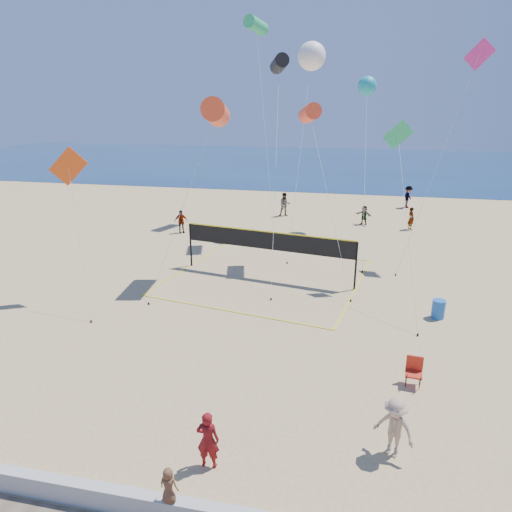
% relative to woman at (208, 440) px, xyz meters
% --- Properties ---
extents(ground, '(120.00, 120.00, 0.00)m').
position_rel_woman_xyz_m(ground, '(0.50, 1.27, -0.81)').
color(ground, tan).
rests_on(ground, ground).
extents(ocean, '(140.00, 50.00, 0.03)m').
position_rel_woman_xyz_m(ocean, '(0.50, 63.27, -0.79)').
color(ocean, navy).
rests_on(ocean, ground).
extents(woman, '(0.61, 0.42, 1.62)m').
position_rel_woman_xyz_m(woman, '(0.00, 0.00, 0.00)').
color(woman, maroon).
rests_on(woman, ground).
extents(toddler, '(0.44, 0.31, 0.87)m').
position_rel_woman_xyz_m(toddler, '(-0.32, -1.77, 0.22)').
color(toddler, brown).
rests_on(toddler, seawall).
extents(bystander_b, '(1.27, 1.09, 1.70)m').
position_rel_woman_xyz_m(bystander_b, '(4.65, 1.39, 0.04)').
color(bystander_b, tan).
rests_on(bystander_b, ground).
extents(far_person_0, '(1.04, 0.88, 1.67)m').
position_rel_woman_xyz_m(far_person_0, '(-8.66, 20.93, 0.03)').
color(far_person_0, gray).
rests_on(far_person_0, ground).
extents(far_person_1, '(1.39, 1.04, 1.46)m').
position_rel_woman_xyz_m(far_person_1, '(4.23, 26.11, -0.08)').
color(far_person_1, gray).
rests_on(far_person_1, ground).
extents(far_person_2, '(0.62, 0.72, 1.68)m').
position_rel_woman_xyz_m(far_person_2, '(7.58, 25.26, 0.03)').
color(far_person_2, gray).
rests_on(far_person_2, ground).
extents(far_person_3, '(1.10, 0.96, 1.94)m').
position_rel_woman_xyz_m(far_person_3, '(-2.13, 27.56, 0.16)').
color(far_person_3, gray).
rests_on(far_person_3, ground).
extents(far_person_4, '(1.18, 1.44, 1.94)m').
position_rel_woman_xyz_m(far_person_4, '(8.13, 32.94, 0.16)').
color(far_person_4, gray).
rests_on(far_person_4, ground).
extents(camp_chair, '(0.59, 0.71, 1.11)m').
position_rel_woman_xyz_m(camp_chair, '(5.56, 4.85, -0.25)').
color(camp_chair, red).
rests_on(camp_chair, ground).
extents(trash_barrel, '(0.70, 0.70, 0.83)m').
position_rel_woman_xyz_m(trash_barrel, '(7.19, 10.26, -0.40)').
color(trash_barrel, blue).
rests_on(trash_barrel, ground).
extents(volleyball_net, '(11.07, 10.95, 2.55)m').
position_rel_woman_xyz_m(volleyball_net, '(-0.99, 13.59, 0.95)').
color(volleyball_net, black).
rests_on(volleyball_net, ground).
extents(kite_0, '(3.06, 5.71, 9.21)m').
position_rel_woman_xyz_m(kite_0, '(-3.50, 13.16, 7.65)').
color(kite_0, '#FF4C25').
rests_on(kite_0, ground).
extents(kite_1, '(2.20, 11.31, 11.74)m').
position_rel_woman_xyz_m(kite_1, '(-1.66, 20.75, 10.35)').
color(kite_1, black).
rests_on(kite_1, ground).
extents(kite_2, '(3.54, 6.53, 8.95)m').
position_rel_woman_xyz_m(kite_2, '(0.70, 16.58, 7.56)').
color(kite_2, '#FF4B28').
rests_on(kite_2, ground).
extents(kite_3, '(2.82, 2.85, 7.12)m').
position_rel_woman_xyz_m(kite_3, '(-9.19, 9.23, 5.17)').
color(kite_3, '#EE4D14').
rests_on(kite_3, ground).
extents(kite_4, '(1.78, 5.81, 8.19)m').
position_rel_woman_xyz_m(kite_4, '(5.19, 13.61, 6.15)').
color(kite_4, '#2BB96B').
rests_on(kite_4, ground).
extents(kite_5, '(4.14, 4.02, 12.11)m').
position_rel_woman_xyz_m(kite_5, '(9.00, 18.49, 9.77)').
color(kite_5, '#D12C87').
rests_on(kite_5, ground).
extents(kite_6, '(2.42, 8.79, 12.71)m').
position_rel_woman_xyz_m(kite_6, '(0.03, 23.45, 10.98)').
color(kite_6, white).
rests_on(kite_6, ground).
extents(kite_7, '(1.65, 10.93, 10.66)m').
position_rel_woman_xyz_m(kite_7, '(3.74, 25.38, 9.20)').
color(kite_7, teal).
rests_on(kite_7, ground).
extents(kite_8, '(3.32, 7.12, 14.78)m').
position_rel_woman_xyz_m(kite_8, '(-4.31, 26.41, 13.35)').
color(kite_8, '#2BB96B').
rests_on(kite_8, ground).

